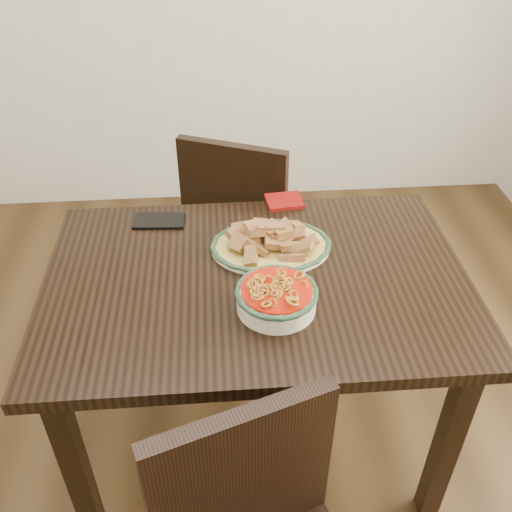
{
  "coord_description": "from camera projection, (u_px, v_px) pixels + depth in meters",
  "views": [
    {
      "loc": [
        0.0,
        -1.24,
        1.8
      ],
      "look_at": [
        0.1,
        0.06,
        0.81
      ],
      "focal_mm": 40.0,
      "sensor_mm": 36.0,
      "label": 1
    }
  ],
  "objects": [
    {
      "name": "floor",
      "position": [
        229.0,
        444.0,
        2.07
      ],
      "size": [
        3.5,
        3.5,
        0.0
      ],
      "primitive_type": "plane",
      "color": "#332210",
      "rests_on": "ground"
    },
    {
      "name": "dining_table",
      "position": [
        257.0,
        301.0,
        1.71
      ],
      "size": [
        1.23,
        0.82,
        0.75
      ],
      "color": "black",
      "rests_on": "ground"
    },
    {
      "name": "chair_far",
      "position": [
        243.0,
        220.0,
        2.34
      ],
      "size": [
        0.55,
        0.55,
        0.89
      ],
      "rotation": [
        0.0,
        0.0,
        2.74
      ],
      "color": "black",
      "rests_on": "ground"
    },
    {
      "name": "fish_plate",
      "position": [
        271.0,
        237.0,
        1.74
      ],
      "size": [
        0.37,
        0.28,
        0.11
      ],
      "color": "#F3EACD",
      "rests_on": "dining_table"
    },
    {
      "name": "noodle_bowl",
      "position": [
        277.0,
        295.0,
        1.53
      ],
      "size": [
        0.23,
        0.23,
        0.08
      ],
      "color": "#EBE3C6",
      "rests_on": "dining_table"
    },
    {
      "name": "smartphone",
      "position": [
        159.0,
        221.0,
        1.88
      ],
      "size": [
        0.17,
        0.1,
        0.01
      ],
      "primitive_type": "cube",
      "rotation": [
        0.0,
        0.0,
        -0.07
      ],
      "color": "black",
      "rests_on": "dining_table"
    },
    {
      "name": "napkin",
      "position": [
        284.0,
        201.0,
        1.98
      ],
      "size": [
        0.13,
        0.11,
        0.01
      ],
      "primitive_type": "cube",
      "rotation": [
        0.0,
        0.0,
        0.1
      ],
      "color": "maroon",
      "rests_on": "dining_table"
    }
  ]
}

